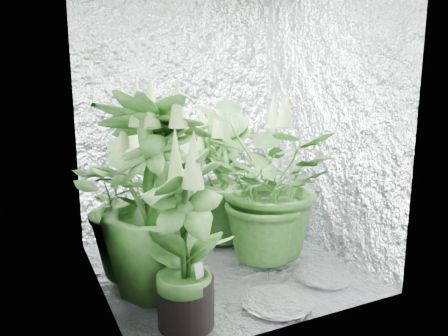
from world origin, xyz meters
TOP-DOWN VIEW (x-y plane):
  - ground at (0.00, 0.00)m, footprint 1.60×1.60m
  - walls at (0.00, 0.00)m, footprint 1.62×1.62m
  - plant_a at (-0.52, 0.12)m, footprint 0.98×0.98m
  - plant_b at (-0.07, 0.51)m, footprint 0.60×0.60m
  - plant_c at (0.19, 0.44)m, footprint 0.57×0.57m
  - plant_d at (-0.50, -0.19)m, footprint 0.91×0.91m
  - plant_e at (0.33, -0.04)m, footprint 1.32×1.32m
  - plant_f at (-0.48, -0.56)m, footprint 0.66×0.66m
  - circulation_fan at (0.63, 0.36)m, footprint 0.16×0.26m
  - plant_label at (-0.42, -0.59)m, footprint 0.05×0.04m

SIDE VIEW (x-z plane):
  - ground at x=0.00m, z-range 0.00..0.00m
  - circulation_fan at x=0.63m, z-range -0.02..0.29m
  - plant_label at x=-0.42m, z-range 0.26..0.34m
  - plant_b at x=-0.07m, z-range -0.05..0.89m
  - plant_f at x=-0.48m, z-range -0.05..0.96m
  - plant_c at x=0.19m, z-range -0.05..1.05m
  - plant_a at x=-0.52m, z-range -0.03..1.04m
  - plant_e at x=0.33m, z-range -0.03..1.15m
  - plant_d at x=-0.50m, z-range -0.04..1.23m
  - walls at x=0.00m, z-range 0.00..2.00m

